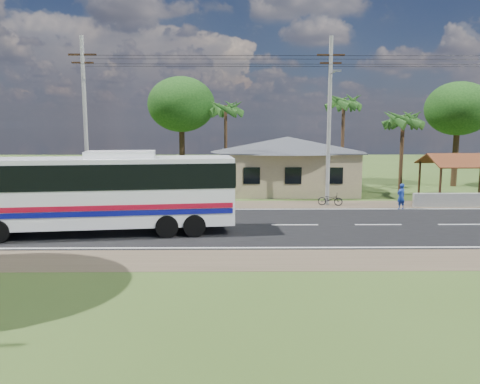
{
  "coord_description": "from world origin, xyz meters",
  "views": [
    {
      "loc": [
        -3.21,
        -24.52,
        5.33
      ],
      "look_at": [
        -2.93,
        1.0,
        1.66
      ],
      "focal_mm": 35.0,
      "sensor_mm": 36.0,
      "label": 1
    }
  ],
  "objects_px": {
    "coach_bus": "(99,187)",
    "motorcycle": "(330,199)",
    "person": "(401,196)",
    "waiting_shed": "(463,162)"
  },
  "relations": [
    {
      "from": "coach_bus",
      "to": "person",
      "type": "height_order",
      "value": "coach_bus"
    },
    {
      "from": "motorcycle",
      "to": "coach_bus",
      "type": "bearing_deg",
      "value": 134.27
    },
    {
      "from": "coach_bus",
      "to": "motorcycle",
      "type": "relative_size",
      "value": 8.24
    },
    {
      "from": "waiting_shed",
      "to": "coach_bus",
      "type": "xyz_separation_m",
      "value": [
        -22.84,
        -10.36,
        -0.4
      ]
    },
    {
      "from": "waiting_shed",
      "to": "person",
      "type": "bearing_deg",
      "value": -146.0
    },
    {
      "from": "coach_bus",
      "to": "person",
      "type": "distance_m",
      "value": 18.45
    },
    {
      "from": "waiting_shed",
      "to": "coach_bus",
      "type": "bearing_deg",
      "value": -155.6
    },
    {
      "from": "person",
      "to": "waiting_shed",
      "type": "bearing_deg",
      "value": -170.05
    },
    {
      "from": "person",
      "to": "motorcycle",
      "type": "bearing_deg",
      "value": -43.39
    },
    {
      "from": "waiting_shed",
      "to": "motorcycle",
      "type": "xyz_separation_m",
      "value": [
        -9.86,
        -2.34,
        -2.3
      ]
    }
  ]
}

